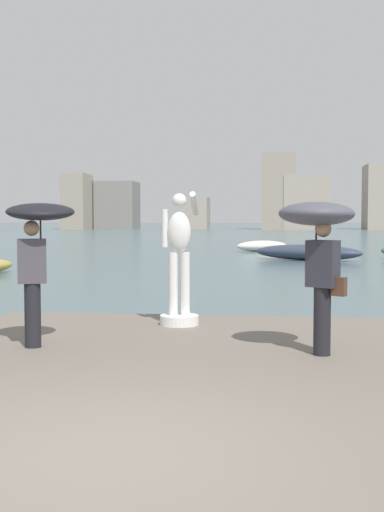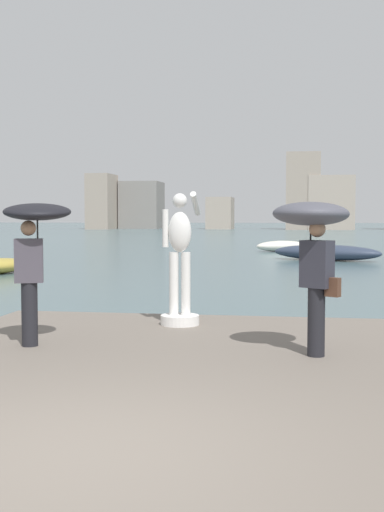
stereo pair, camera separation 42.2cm
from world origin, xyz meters
The scene contains 8 objects.
ground_plane centered at (0.00, 40.00, 0.00)m, with size 400.00×400.00×0.00m, color #4C666B.
pier centered at (0.00, 2.02, 0.20)m, with size 7.10×10.04×0.40m, color #70665B.
statue_white_figure centered at (-0.23, 5.90, 1.32)m, with size 0.64×0.88×2.19m.
onlooker_left centered at (-1.91, 3.85, 1.91)m, with size 1.19×1.20×2.00m.
onlooker_right centered at (1.85, 3.80, 1.97)m, with size 1.35×1.35×1.98m.
boat_mid centered at (3.23, 28.80, 0.39)m, with size 5.71×3.43×0.79m.
boat_far centered at (0.89, 36.95, 0.34)m, with size 3.60×2.54×0.69m.
distant_skyline centered at (2.33, 112.55, 4.96)m, with size 74.30×13.78×13.11m.
Camera 2 is at (1.61, -4.75, 2.18)m, focal length 46.30 mm.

